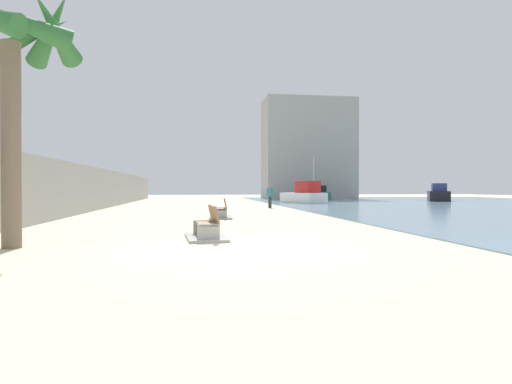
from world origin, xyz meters
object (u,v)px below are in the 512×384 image
Objects in this scene: person_walking at (270,194)px; boat_distant at (315,194)px; boat_far_left at (304,195)px; boat_nearest at (438,194)px; palm_tree at (11,48)px; bench_near at (207,231)px; bench_far at (221,213)px.

boat_distant is (9.07, 19.53, -0.29)m from person_walking.
boat_nearest is at bearing 13.90° from boat_far_left.
boat_distant is at bearing 65.09° from person_walking.
palm_tree reaches higher than boat_nearest.
bench_near is 8.47m from bench_far.
bench_far is (5.75, 9.66, -4.67)m from palm_tree.
palm_tree reaches higher than person_walking.
palm_tree is 1.29× the size of boat_nearest.
boat_far_left is at bearing 59.82° from person_walking.
palm_tree reaches higher than bench_far.
bench_far is at bearing 83.57° from bench_near.
boat_far_left is (9.84, 26.52, 0.55)m from bench_near.
boat_nearest is (30.55, 31.71, -4.15)m from palm_tree.
person_walking is 21.54m from boat_distant.
boat_nearest is at bearing 30.18° from person_walking.
bench_far is 33.19m from boat_nearest.
person_walking is (4.22, 10.07, 0.75)m from bench_far.
boat_nearest is (25.75, 30.46, 0.53)m from bench_near.
palm_tree is 3.85× the size of person_walking.
person_walking is at bearing -114.91° from boat_distant.
bench_far is at bearing -112.72° from person_walking.
bench_near is 1.29× the size of person_walking.
person_walking is 0.29× the size of boat_distant.
person_walking is at bearing -120.18° from boat_far_left.
person_walking is at bearing 74.39° from bench_near.
palm_tree is at bearing -133.94° from boat_nearest.
boat_distant reaches higher than person_walking.
palm_tree is 6.81m from bench_near.
boat_far_left is at bearing 62.21° from palm_tree.
boat_distant reaches higher than bench_near.
bench_near is at bearing -110.53° from boat_distant.
boat_nearest is 0.86× the size of boat_distant.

